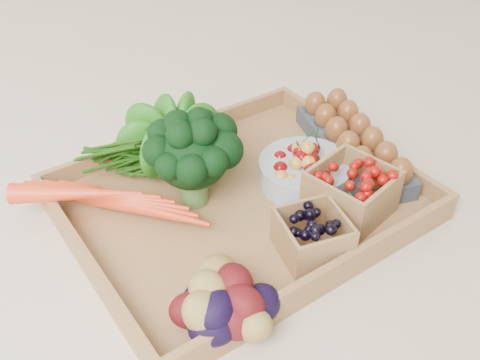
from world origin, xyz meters
TOP-DOWN VIEW (x-y plane):
  - ground at (0.00, 0.00)m, footprint 4.00×4.00m
  - tray at (0.00, 0.00)m, footprint 0.55×0.45m
  - carrots at (-0.17, 0.08)m, footprint 0.23×0.16m
  - lettuce at (-0.03, 0.15)m, footprint 0.13×0.13m
  - broccoli at (-0.06, 0.04)m, footprint 0.16×0.16m
  - cherry_bowl at (0.12, -0.02)m, footprint 0.16×0.16m
  - egg_carton at (0.25, -0.01)m, footprint 0.19×0.32m
  - potatoes at (-0.15, -0.19)m, footprint 0.16×0.16m
  - punnet_blackberry at (0.02, -0.16)m, footprint 0.12×0.12m
  - punnet_raspberry at (0.13, -0.12)m, footprint 0.14×0.14m

SIDE VIEW (x-z plane):
  - ground at x=0.00m, z-range 0.00..0.00m
  - tray at x=0.00m, z-range 0.00..0.01m
  - egg_carton at x=0.25m, z-range 0.01..0.05m
  - cherry_bowl at x=0.12m, z-range 0.01..0.06m
  - carrots at x=-0.17m, z-range 0.01..0.07m
  - punnet_blackberry at x=0.02m, z-range 0.01..0.08m
  - punnet_raspberry at x=0.13m, z-range 0.01..0.10m
  - potatoes at x=-0.15m, z-range 0.01..0.11m
  - broccoli at x=-0.06m, z-range 0.02..0.14m
  - lettuce at x=-0.03m, z-range 0.02..0.15m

